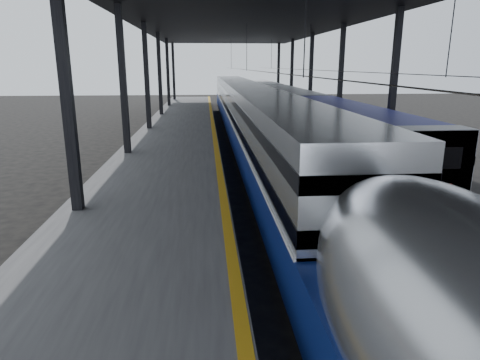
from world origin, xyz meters
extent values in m
plane|color=black|center=(0.00, 0.00, 0.00)|extent=(160.00, 160.00, 0.00)
cube|color=#4C4C4F|center=(-3.50, 20.00, 0.50)|extent=(6.00, 80.00, 1.00)
cube|color=gold|center=(-0.70, 20.00, 1.00)|extent=(0.30, 80.00, 0.01)
cube|color=slate|center=(1.28, 20.00, 0.08)|extent=(0.08, 80.00, 0.16)
cube|color=slate|center=(2.72, 20.00, 0.08)|extent=(0.08, 80.00, 0.16)
cube|color=slate|center=(6.28, 20.00, 0.08)|extent=(0.08, 80.00, 0.16)
cube|color=slate|center=(7.72, 20.00, 0.08)|extent=(0.08, 80.00, 0.16)
cube|color=black|center=(-5.80, 5.00, 4.50)|extent=(0.35, 0.35, 9.00)
cube|color=black|center=(-5.80, 15.00, 4.50)|extent=(0.35, 0.35, 9.00)
cube|color=black|center=(9.60, 15.00, 4.50)|extent=(0.35, 0.35, 9.00)
cube|color=black|center=(-5.80, 25.00, 4.50)|extent=(0.35, 0.35, 9.00)
cube|color=black|center=(9.60, 25.00, 4.50)|extent=(0.35, 0.35, 9.00)
cube|color=black|center=(-5.80, 35.00, 4.50)|extent=(0.35, 0.35, 9.00)
cube|color=black|center=(9.60, 35.00, 4.50)|extent=(0.35, 0.35, 9.00)
cube|color=black|center=(-5.80, 45.00, 4.50)|extent=(0.35, 0.35, 9.00)
cube|color=black|center=(9.60, 45.00, 4.50)|extent=(0.35, 0.35, 9.00)
cube|color=black|center=(-5.80, 55.00, 4.50)|extent=(0.35, 0.35, 9.00)
cube|color=black|center=(9.60, 55.00, 4.50)|extent=(0.35, 0.35, 9.00)
cube|color=black|center=(1.90, 20.00, 9.25)|extent=(18.00, 75.00, 0.45)
cylinder|color=slate|center=(2.00, 20.00, 5.50)|extent=(0.03, 74.00, 0.03)
cylinder|color=slate|center=(7.00, 20.00, 5.50)|extent=(0.03, 74.00, 0.03)
cube|color=#B0B3B7|center=(2.00, 27.04, 2.34)|extent=(2.95, 57.00, 4.07)
cube|color=navy|center=(2.00, 25.54, 1.07)|extent=(3.03, 62.00, 1.58)
cube|color=silver|center=(2.00, 27.04, 1.88)|extent=(3.05, 57.00, 0.10)
cube|color=black|center=(2.00, 27.04, 3.51)|extent=(2.99, 57.00, 0.43)
cube|color=black|center=(2.00, 27.04, 2.34)|extent=(2.99, 57.00, 0.43)
ellipsoid|color=#B0B3B7|center=(2.00, -4.46, 2.19)|extent=(2.95, 8.40, 4.07)
cube|color=black|center=(2.00, 17.54, 0.20)|extent=(2.24, 2.60, 0.40)
cube|color=navy|center=(7.00, 13.73, 1.86)|extent=(2.61, 18.00, 3.54)
cube|color=gray|center=(7.00, 5.33, 1.86)|extent=(2.66, 1.20, 3.59)
cube|color=black|center=(7.00, 4.71, 2.66)|extent=(1.58, 0.06, 0.79)
cube|color=#98160B|center=(7.00, 4.71, 1.44)|extent=(1.12, 0.06, 0.51)
cube|color=gray|center=(7.00, 32.73, 1.86)|extent=(2.61, 18.00, 3.54)
cube|color=gray|center=(7.00, 51.73, 1.86)|extent=(2.61, 18.00, 3.54)
cube|color=black|center=(7.00, 7.73, 0.18)|extent=(2.05, 2.40, 0.36)
cube|color=black|center=(7.00, 29.73, 0.18)|extent=(2.05, 2.40, 0.36)
camera|label=1|loc=(-1.31, -9.55, 5.85)|focal=32.00mm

